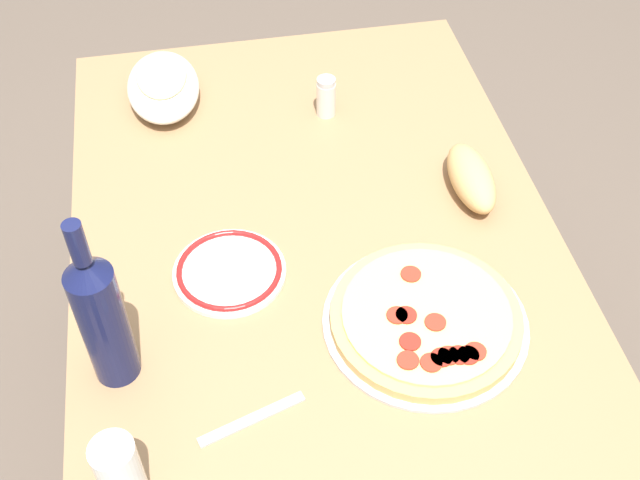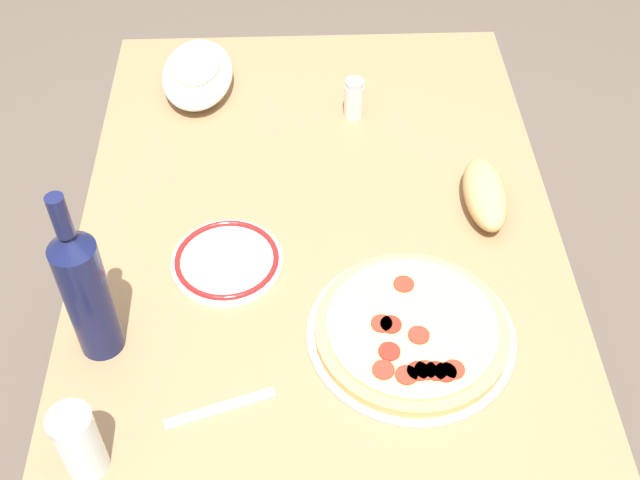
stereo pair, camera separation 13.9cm
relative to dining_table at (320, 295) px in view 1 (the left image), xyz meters
name	(u,v)px [view 1 (the left image)]	position (x,y,z in m)	size (l,w,h in m)	color
ground_plane	(320,454)	(0.00, 0.00, -0.63)	(8.00, 8.00, 0.00)	brown
dining_table	(320,295)	(0.00, 0.00, 0.00)	(1.35, 0.87, 0.75)	#93704C
pepperoni_pizza	(426,319)	(0.19, 0.14, 0.14)	(0.34, 0.34, 0.03)	#B7B7BC
baked_pasta_dish	(163,84)	(-0.49, -0.24, 0.16)	(0.24, 0.15, 0.08)	white
wine_bottle	(101,317)	(0.18, -0.35, 0.26)	(0.07, 0.07, 0.33)	#141942
water_glass	(120,473)	(0.39, -0.34, 0.19)	(0.06, 0.06, 0.13)	silver
side_plate_near	(229,271)	(0.02, -0.16, 0.13)	(0.19, 0.19, 0.02)	white
bread_loaf	(471,178)	(-0.10, 0.31, 0.16)	(0.18, 0.08, 0.07)	tan
spice_shaker	(326,97)	(-0.38, 0.08, 0.16)	(0.04, 0.04, 0.09)	silver
fork_left	(252,419)	(0.31, -0.16, 0.12)	(0.17, 0.02, 0.01)	#B7B7BC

